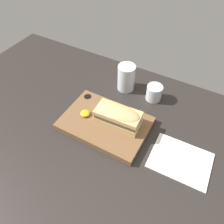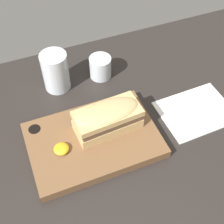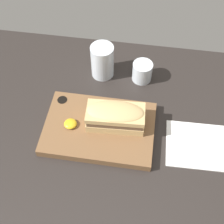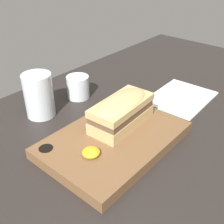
# 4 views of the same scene
# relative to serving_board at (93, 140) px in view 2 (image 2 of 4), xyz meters

# --- Properties ---
(dining_table) EXTENTS (1.61, 0.91, 0.02)m
(dining_table) POSITION_rel_serving_board_xyz_m (0.05, -0.05, -0.02)
(dining_table) COLOR #282321
(dining_table) RESTS_ON ground
(serving_board) EXTENTS (0.33, 0.23, 0.03)m
(serving_board) POSITION_rel_serving_board_xyz_m (0.00, 0.00, 0.00)
(serving_board) COLOR brown
(serving_board) RESTS_ON dining_table
(sandwich) EXTENTS (0.17, 0.09, 0.07)m
(sandwich) POSITION_rel_serving_board_xyz_m (0.05, 0.02, 0.05)
(sandwich) COLOR tan
(sandwich) RESTS_ON serving_board
(mustard_dollop) EXTENTS (0.04, 0.04, 0.02)m
(mustard_dollop) POSITION_rel_serving_board_xyz_m (-0.09, -0.01, 0.02)
(mustard_dollop) COLOR gold
(mustard_dollop) RESTS_ON serving_board
(water_glass) EXTENTS (0.08, 0.08, 0.12)m
(water_glass) POSITION_rel_serving_board_xyz_m (-0.03, 0.24, 0.04)
(water_glass) COLOR silver
(water_glass) RESTS_ON dining_table
(wine_glass) EXTENTS (0.07, 0.07, 0.07)m
(wine_glass) POSITION_rel_serving_board_xyz_m (0.11, 0.23, 0.02)
(wine_glass) COLOR silver
(wine_glass) RESTS_ON dining_table
(napkin) EXTENTS (0.21, 0.16, 0.00)m
(napkin) POSITION_rel_serving_board_xyz_m (0.31, -0.01, -0.01)
(napkin) COLOR white
(napkin) RESTS_ON dining_table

